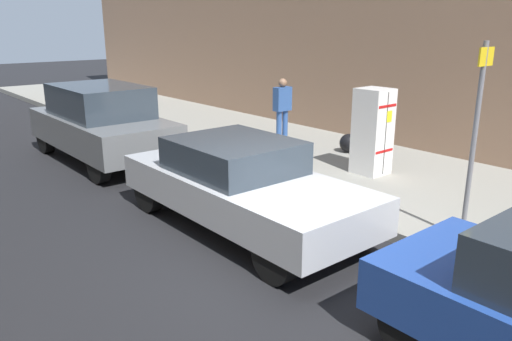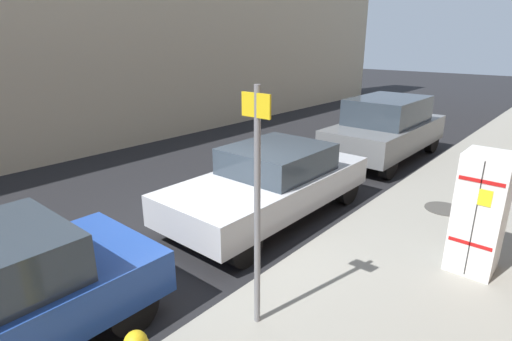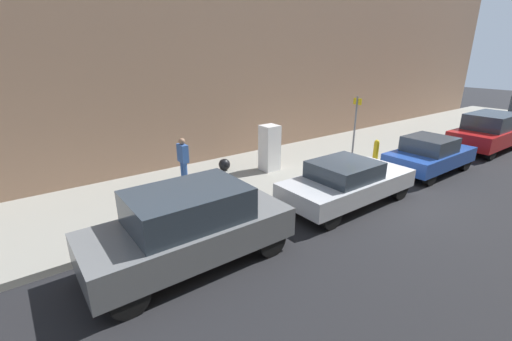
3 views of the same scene
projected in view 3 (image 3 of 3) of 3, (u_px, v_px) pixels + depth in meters
The scene contains 13 objects.
ground_plane at pixel (377, 195), 11.26m from camera, with size 80.00×80.00×0.00m, color black.
sidewalk_slab at pixel (297, 163), 14.15m from camera, with size 4.64×44.00×0.18m, color gray.
building_facade_near at pixel (252, 58), 15.16m from camera, with size 1.63×39.60×8.40m, color #937056.
discarded_refrigerator at pixel (270, 148), 12.85m from camera, with size 0.60×0.64×1.72m.
manhole_cover at pixel (241, 188), 11.33m from camera, with size 0.70×0.70×0.02m, color #47443F.
street_sign_post at pixel (355, 128), 13.04m from camera, with size 0.36×0.07×2.73m.
fire_hydrant at pixel (376, 149), 14.28m from camera, with size 0.22×0.22×0.83m.
trash_bag at pixel (224, 164), 13.02m from camera, with size 0.44×0.44×0.44m, color black.
pedestrian_walking_far at pixel (183, 158), 11.40m from camera, with size 0.47×0.22×1.62m.
parked_suv_gray at pixel (189, 226), 7.38m from camera, with size 1.89×4.47×1.77m.
parked_sedan_silver at pixel (347, 182), 10.40m from camera, with size 1.83×4.43×1.40m.
parked_hatchback_blue at pixel (430, 154), 13.17m from camera, with size 1.77×3.85×1.42m.
parked_suv_red at pixel (489, 131), 16.19m from camera, with size 1.90×4.64×1.73m.
Camera 3 is at (5.92, -9.39, 4.50)m, focal length 24.00 mm.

